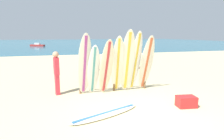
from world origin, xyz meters
The scene contains 14 objects.
ground_plane centered at (0.00, 0.00, 0.00)m, with size 120.00×120.00×0.00m, color beige.
ocean_water centered at (0.00, 58.00, 0.00)m, with size 120.00×80.00×0.01m, color teal.
surfboard_rack centered at (-0.12, 2.67, 0.70)m, with size 2.91×0.09×1.08m.
surfboard_leaning_far_left centered at (-1.37, 2.34, 1.20)m, with size 0.64×0.79×2.41m.
surfboard_leaning_left centered at (-1.03, 2.38, 0.99)m, with size 0.53×0.78×1.98m.
surfboard_leaning_center_left centered at (-0.55, 2.26, 1.09)m, with size 0.67×0.85×2.19m.
surfboard_leaning_center centered at (-0.07, 2.33, 1.15)m, with size 0.60×0.95×2.31m.
surfboard_leaning_center_right centered at (0.32, 2.27, 1.27)m, with size 0.65×0.95×2.54m.
surfboard_leaning_right centered at (0.72, 2.42, 1.25)m, with size 0.60×0.75×2.50m.
surfboard_leaning_far_right centered at (1.21, 2.39, 1.16)m, with size 0.64×0.80×2.32m.
surfboard_lying_on_sand centered at (-1.03, 0.39, 0.04)m, with size 2.36×1.33×0.08m.
beachgoer_standing centered at (-2.40, 2.78, 0.94)m, with size 0.23×0.31×1.71m.
small_boat_offshore centered at (-6.56, 37.28, 0.26)m, with size 3.07×2.07×0.71m.
cooler_box centered at (1.65, 0.29, 0.18)m, with size 0.60×0.40×0.36m, color red.
Camera 1 is at (-2.26, -4.70, 2.32)m, focal length 30.24 mm.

